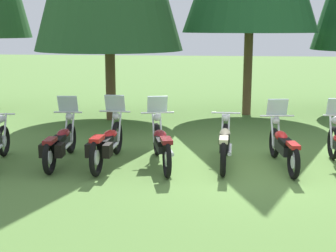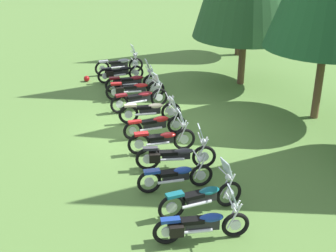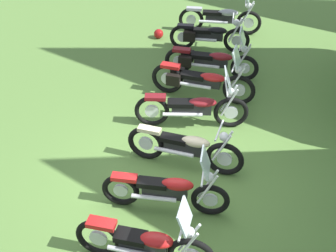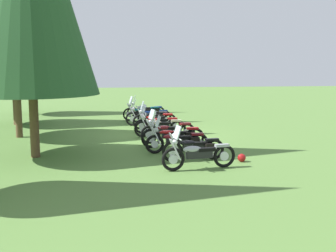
# 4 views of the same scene
# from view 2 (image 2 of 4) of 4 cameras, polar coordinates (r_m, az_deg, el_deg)

# --- Properties ---
(ground_plane) EXTENTS (80.00, 80.00, 0.00)m
(ground_plane) POSITION_cam_2_polar(r_m,az_deg,el_deg) (16.31, -2.40, -0.35)
(ground_plane) COLOR #547A38
(motorcycle_0) EXTENTS (0.72, 2.36, 1.37)m
(motorcycle_0) POSITION_cam_2_polar(r_m,az_deg,el_deg) (22.19, -5.98, 7.62)
(motorcycle_0) COLOR black
(motorcycle_0) RESTS_ON ground_plane
(motorcycle_1) EXTENTS (0.71, 2.15, 1.00)m
(motorcycle_1) POSITION_cam_2_polar(r_m,az_deg,el_deg) (21.07, -6.01, 6.61)
(motorcycle_1) COLOR black
(motorcycle_1) RESTS_ON ground_plane
(motorcycle_2) EXTENTS (0.64, 2.33, 1.35)m
(motorcycle_2) POSITION_cam_2_polar(r_m,az_deg,el_deg) (19.82, -4.60, 5.55)
(motorcycle_2) COLOR black
(motorcycle_2) RESTS_ON ground_plane
(motorcycle_3) EXTENTS (0.70, 2.44, 1.39)m
(motorcycle_3) POSITION_cam_2_polar(r_m,az_deg,el_deg) (18.86, -4.19, 4.66)
(motorcycle_3) COLOR black
(motorcycle_3) RESTS_ON ground_plane
(motorcycle_4) EXTENTS (0.87, 2.36, 1.38)m
(motorcycle_4) POSITION_cam_2_polar(r_m,az_deg,el_deg) (17.82, -3.44, 3.50)
(motorcycle_4) COLOR black
(motorcycle_4) RESTS_ON ground_plane
(motorcycle_5) EXTENTS (0.64, 2.29, 1.02)m
(motorcycle_5) POSITION_cam_2_polar(r_m,az_deg,el_deg) (16.64, -2.20, 1.90)
(motorcycle_5) COLOR black
(motorcycle_5) RESTS_ON ground_plane
(motorcycle_6) EXTENTS (0.73, 2.21, 1.34)m
(motorcycle_6) POSITION_cam_2_polar(r_m,az_deg,el_deg) (15.56, -1.51, 0.25)
(motorcycle_6) COLOR black
(motorcycle_6) RESTS_ON ground_plane
(motorcycle_7) EXTENTS (0.60, 2.21, 1.38)m
(motorcycle_7) POSITION_cam_2_polar(r_m,az_deg,el_deg) (14.48, -0.67, -1.60)
(motorcycle_7) COLOR black
(motorcycle_7) RESTS_ON ground_plane
(motorcycle_8) EXTENTS (0.74, 2.40, 1.37)m
(motorcycle_8) POSITION_cam_2_polar(r_m,az_deg,el_deg) (13.52, 0.86, -3.62)
(motorcycle_8) COLOR black
(motorcycle_8) RESTS_ON ground_plane
(motorcycle_9) EXTENTS (0.70, 2.14, 0.99)m
(motorcycle_9) POSITION_cam_2_polar(r_m,az_deg,el_deg) (12.54, 1.00, -6.17)
(motorcycle_9) COLOR black
(motorcycle_9) RESTS_ON ground_plane
(motorcycle_10) EXTENTS (0.74, 2.29, 1.37)m
(motorcycle_10) POSITION_cam_2_polar(r_m,az_deg,el_deg) (11.62, 4.29, -8.72)
(motorcycle_10) COLOR black
(motorcycle_10) RESTS_ON ground_plane
(motorcycle_11) EXTENTS (0.77, 2.28, 1.34)m
(motorcycle_11) POSITION_cam_2_polar(r_m,az_deg,el_deg) (10.72, 4.06, -12.05)
(motorcycle_11) COLOR black
(motorcycle_11) RESTS_ON ground_plane
(dropped_helmet) EXTENTS (0.27, 0.27, 0.27)m
(dropped_helmet) POSITION_cam_2_polar(r_m,az_deg,el_deg) (21.43, -10.07, 5.81)
(dropped_helmet) COLOR maroon
(dropped_helmet) RESTS_ON ground_plane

